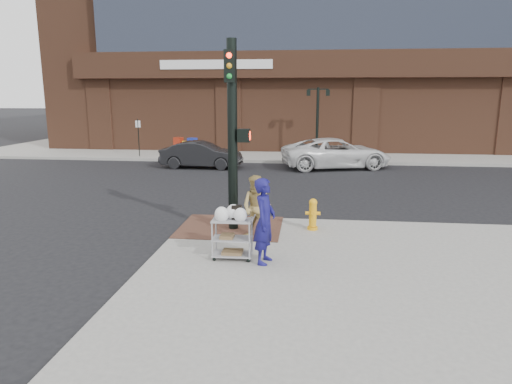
# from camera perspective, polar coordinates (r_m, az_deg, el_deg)

# --- Properties ---
(ground) EXTENTS (220.00, 220.00, 0.00)m
(ground) POSITION_cam_1_polar(r_m,az_deg,el_deg) (11.82, -1.05, -6.44)
(ground) COLOR black
(ground) RESTS_ON ground
(sidewalk_far) EXTENTS (65.00, 36.00, 0.15)m
(sidewalk_far) POSITION_cam_1_polar(r_m,az_deg,el_deg) (44.65, 20.90, 6.59)
(sidewalk_far) COLOR gray
(sidewalk_far) RESTS_ON ground
(brick_curb_ramp) EXTENTS (2.80, 2.40, 0.01)m
(brick_curb_ramp) POSITION_cam_1_polar(r_m,az_deg,el_deg) (12.71, -3.21, -4.38)
(brick_curb_ramp) COLOR brown
(brick_curb_ramp) RESTS_ON sidewalk_near
(lamp_post) EXTENTS (1.32, 0.22, 4.00)m
(lamp_post) POSITION_cam_1_polar(r_m,az_deg,el_deg) (27.14, 7.69, 9.59)
(lamp_post) COLOR black
(lamp_post) RESTS_ON sidewalk_far
(parking_sign) EXTENTS (0.05, 0.05, 2.20)m
(parking_sign) POSITION_cam_1_polar(r_m,az_deg,el_deg) (28.06, -14.46, 6.60)
(parking_sign) COLOR black
(parking_sign) RESTS_ON sidewalk_far
(traffic_signal_pole) EXTENTS (0.61, 0.51, 5.00)m
(traffic_signal_pole) POSITION_cam_1_polar(r_m,az_deg,el_deg) (12.08, -2.88, 7.69)
(traffic_signal_pole) COLOR black
(traffic_signal_pole) RESTS_ON sidewalk_near
(woman_blue) EXTENTS (0.58, 0.76, 1.88)m
(woman_blue) POSITION_cam_1_polar(r_m,az_deg,el_deg) (9.83, 1.09, -3.66)
(woman_blue) COLOR #15125B
(woman_blue) RESTS_ON sidewalk_near
(pedestrian_tan) EXTENTS (0.97, 0.86, 1.64)m
(pedestrian_tan) POSITION_cam_1_polar(r_m,az_deg,el_deg) (11.44, 0.11, -2.00)
(pedestrian_tan) COLOR #A98F4F
(pedestrian_tan) RESTS_ON sidewalk_near
(sedan_dark) EXTENTS (4.25, 1.64, 1.38)m
(sedan_dark) POSITION_cam_1_polar(r_m,az_deg,el_deg) (23.92, -6.84, 4.65)
(sedan_dark) COLOR black
(sedan_dark) RESTS_ON ground
(minivan_white) EXTENTS (6.07, 3.94, 1.55)m
(minivan_white) POSITION_cam_1_polar(r_m,az_deg,el_deg) (24.04, 9.99, 4.80)
(minivan_white) COLOR white
(minivan_white) RESTS_ON ground
(utility_cart) EXTENTS (0.89, 0.50, 1.23)m
(utility_cart) POSITION_cam_1_polar(r_m,az_deg,el_deg) (10.18, -2.98, -5.37)
(utility_cart) COLOR #95959A
(utility_cart) RESTS_ON sidewalk_near
(fire_hydrant) EXTENTS (0.41, 0.28, 0.86)m
(fire_hydrant) POSITION_cam_1_polar(r_m,az_deg,el_deg) (12.46, 7.11, -2.72)
(fire_hydrant) COLOR #EDA314
(fire_hydrant) RESTS_ON sidewalk_near
(newsbox_red) EXTENTS (0.57, 0.53, 1.11)m
(newsbox_red) POSITION_cam_1_polar(r_m,az_deg,el_deg) (27.64, -9.64, 5.60)
(newsbox_red) COLOR maroon
(newsbox_red) RESTS_ON sidewalk_far
(newsbox_yellow) EXTENTS (0.45, 0.42, 0.91)m
(newsbox_yellow) POSITION_cam_1_polar(r_m,az_deg,el_deg) (27.42, -8.77, 5.37)
(newsbox_yellow) COLOR gold
(newsbox_yellow) RESTS_ON sidewalk_far
(newsbox_blue) EXTENTS (0.58, 0.56, 1.09)m
(newsbox_blue) POSITION_cam_1_polar(r_m,az_deg,el_deg) (27.36, -7.94, 5.57)
(newsbox_blue) COLOR #1A2CAA
(newsbox_blue) RESTS_ON sidewalk_far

